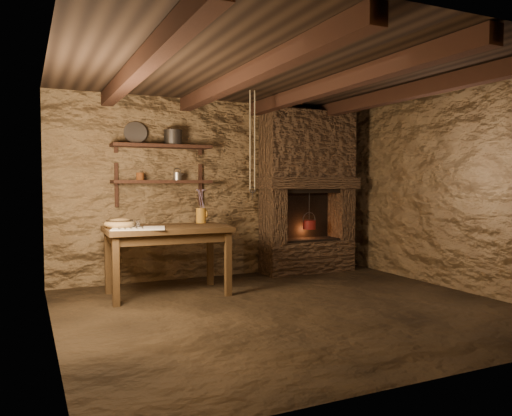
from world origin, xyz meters
name	(u,v)px	position (x,y,z in m)	size (l,w,h in m)	color
floor	(291,309)	(0.00, 0.00, 0.00)	(4.50, 4.50, 0.00)	black
back_wall	(220,189)	(0.00, 2.00, 1.20)	(4.50, 0.04, 2.40)	brown
front_wall	(441,197)	(0.00, -2.00, 1.20)	(4.50, 0.04, 2.40)	brown
left_wall	(51,194)	(-2.25, 0.00, 1.20)	(0.04, 4.00, 2.40)	brown
right_wall	(455,190)	(2.25, 0.00, 1.20)	(0.04, 4.00, 2.40)	brown
ceiling	(292,71)	(0.00, 0.00, 2.40)	(4.50, 4.00, 0.04)	black
beam_far_left	(141,66)	(-1.50, 0.00, 2.31)	(0.14, 3.95, 0.16)	black
beam_mid_left	(246,76)	(-0.50, 0.00, 2.31)	(0.14, 3.95, 0.16)	black
beam_mid_right	(334,85)	(0.50, 0.00, 2.31)	(0.14, 3.95, 0.16)	black
beam_far_right	(408,92)	(1.50, 0.00, 2.31)	(0.14, 3.95, 0.16)	black
shelf_lower	(162,182)	(-0.85, 1.84, 1.30)	(1.25, 0.30, 0.04)	black
shelf_upper	(162,146)	(-0.85, 1.84, 1.75)	(1.25, 0.30, 0.04)	black
hearth	(308,187)	(1.25, 1.77, 1.23)	(1.43, 0.51, 2.30)	#332419
work_table	(167,258)	(-0.97, 1.16, 0.42)	(1.40, 0.82, 0.79)	black
linen_cloth	(139,228)	(-1.33, 1.02, 0.79)	(0.56, 0.45, 0.01)	white
pewter_cutlery_row	(139,228)	(-1.33, 1.00, 0.80)	(0.47, 0.18, 0.01)	gray
drinking_glasses	(138,224)	(-1.31, 1.13, 0.83)	(0.18, 0.05, 0.07)	white
stoneware_jug	(201,208)	(-0.46, 1.46, 0.97)	(0.16, 0.16, 0.43)	#96651D
wooden_bowl	(120,224)	(-1.49, 1.23, 0.83)	(0.35, 0.35, 0.12)	olive
iron_stockpot	(173,138)	(-0.71, 1.84, 1.86)	(0.23, 0.23, 0.17)	#2D2B28
tin_pan	(135,133)	(-1.16, 1.94, 1.91)	(0.29, 0.29, 0.04)	#A2A29D
small_kettle	(177,176)	(-0.65, 1.84, 1.37)	(0.14, 0.11, 0.15)	#A2A29D
rusty_tin	(140,176)	(-1.13, 1.84, 1.37)	(0.09, 0.09, 0.09)	#602E13
red_pot	(309,224)	(1.25, 1.72, 0.70)	(0.24, 0.24, 0.54)	maroon
hanging_ropes	(252,140)	(0.05, 1.05, 1.80)	(0.08, 0.08, 1.20)	tan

